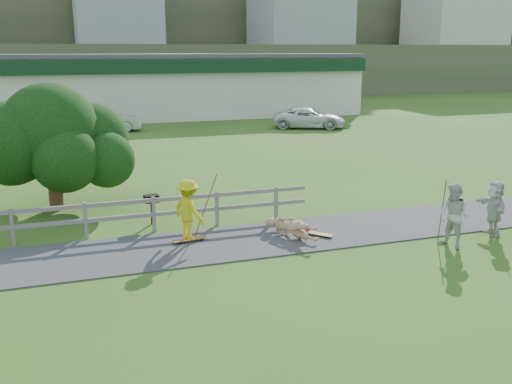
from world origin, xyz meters
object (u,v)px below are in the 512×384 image
skater_fallen (292,228)px  spectator_a (454,216)px  car_silver (106,120)px  skater_rider (189,213)px  spectator_d (494,208)px  bbq (152,210)px  tree (53,159)px  car_white (309,118)px

skater_fallen → spectator_a: spectator_a is taller
skater_fallen → car_silver: (-3.27, 25.06, 0.43)m
skater_rider → spectator_d: 9.09m
spectator_a → bbq: size_ratio=1.93×
car_silver → bbq: 22.25m
spectator_a → bbq: bearing=-141.0°
skater_fallen → spectator_d: 6.11m
spectator_a → tree: (-10.53, 7.87, 0.88)m
skater_rider → car_silver: (-0.33, 24.43, -0.12)m
tree → spectator_a: bearing=-36.8°
skater_fallen → tree: bearing=112.1°
spectator_a → car_white: bearing=147.3°
skater_fallen → car_silver: 25.27m
skater_rider → bbq: bearing=-9.0°
skater_fallen → car_silver: size_ratio=0.39×
car_white → tree: 23.80m
spectator_a → spectator_d: spectator_a is taller
skater_rider → tree: (-3.61, 5.05, 0.91)m
car_white → tree: size_ratio=0.96×
skater_fallen → car_silver: car_silver is taller
skater_fallen → spectator_d: spectator_d is taller
skater_rider → skater_fallen: skater_rider is taller
skater_rider → car_white: 25.45m
bbq → skater_fallen: bearing=-43.8°
spectator_d → bbq: spectator_d is taller
car_silver → tree: (-3.28, -19.38, 1.03)m
spectator_a → tree: 13.18m
spectator_d → skater_rider: bearing=-89.4°
skater_fallen → car_white: 24.59m
skater_fallen → bbq: 4.62m
skater_fallen → car_white: car_white is taller
car_silver → bbq: car_silver is taller
car_silver → car_white: (13.79, -2.84, -0.06)m
skater_fallen → spectator_a: bearing=-55.8°
bbq → skater_rider: bearing=-77.9°
car_silver → skater_rider: bearing=-173.4°
spectator_d → tree: 14.43m
spectator_d → spectator_a: bearing=-58.0°
spectator_a → car_silver: (-7.25, 27.25, -0.16)m
skater_rider → car_white: skater_rider is taller
spectator_a → car_silver: spectator_a is taller
spectator_d → car_white: bearing=-176.2°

